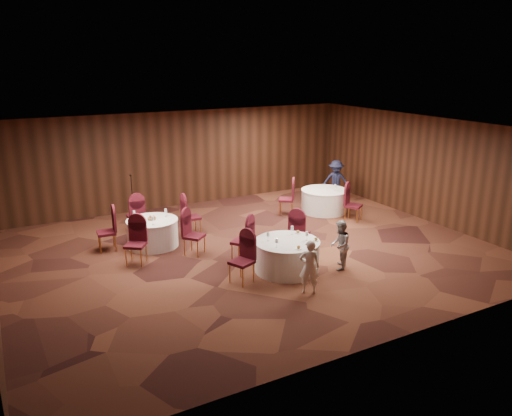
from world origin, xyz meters
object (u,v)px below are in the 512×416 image
table_left (153,233)px  mic_stand (133,209)px  table_main (287,256)px  table_right (324,201)px  woman_b (340,245)px  woman_a (309,267)px  man_c (336,181)px

table_left → mic_stand: (0.09, 2.27, 0.05)m
table_main → table_right: (3.59, 3.48, 0.00)m
woman_b → woman_a: bearing=-19.0°
table_left → woman_b: woman_b is taller
table_main → table_left: (-2.31, 3.08, 0.00)m
table_left → mic_stand: 2.27m
table_main → table_left: 3.85m
table_right → man_c: man_c is taller
woman_a → mic_stand: bearing=-42.6°
table_main → mic_stand: 5.80m
table_left → table_right: 5.92m
man_c → table_right: bearing=-103.6°
table_left → mic_stand: mic_stand is taller
mic_stand → table_right: bearing=-17.9°
table_left → man_c: (6.99, 1.23, 0.36)m
table_main → woman_b: (1.16, -0.51, 0.23)m
table_left → mic_stand: size_ratio=0.91×
woman_b → table_right: bearing=-168.4°
table_left → man_c: bearing=10.0°
table_left → table_right: (5.90, 0.40, 0.00)m
table_right → woman_b: woman_b is taller
mic_stand → man_c: bearing=-8.6°
table_right → mic_stand: 6.11m
mic_stand → woman_a: (2.03, -6.59, 0.18)m
table_main → mic_stand: size_ratio=1.04×
table_main → mic_stand: (-2.23, 5.35, 0.05)m
table_main → man_c: bearing=42.7°
table_right → woman_a: size_ratio=1.26×
woman_a → man_c: man_c is taller
table_main → mic_stand: mic_stand is taller
table_main → table_right: bearing=44.1°
table_main → woman_b: 1.28m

